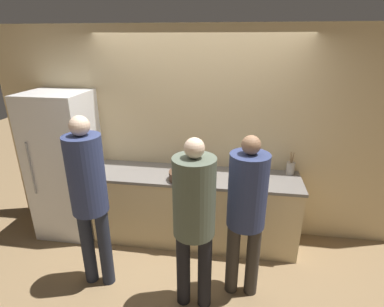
{
  "coord_description": "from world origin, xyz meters",
  "views": [
    {
      "loc": [
        0.47,
        -2.88,
        2.44
      ],
      "look_at": [
        0.0,
        0.14,
        1.26
      ],
      "focal_mm": 28.0,
      "sensor_mm": 36.0,
      "label": 1
    }
  ],
  "objects_px": {
    "person_center": "(194,212)",
    "cup_yellow": "(211,174)",
    "bottle_amber": "(177,165)",
    "person_left": "(89,191)",
    "person_right": "(247,206)",
    "fruit_bowl": "(184,175)",
    "refrigerator": "(66,166)",
    "utensil_crock": "(290,168)",
    "bottle_dark": "(100,168)"
  },
  "relations": [
    {
      "from": "person_center",
      "to": "cup_yellow",
      "type": "xyz_separation_m",
      "value": [
        0.06,
        0.95,
        -0.08
      ]
    },
    {
      "from": "person_center",
      "to": "bottle_amber",
      "type": "xyz_separation_m",
      "value": [
        -0.38,
        1.08,
        -0.04
      ]
    },
    {
      "from": "person_left",
      "to": "cup_yellow",
      "type": "distance_m",
      "value": 1.38
    },
    {
      "from": "person_right",
      "to": "cup_yellow",
      "type": "relative_size",
      "value": 17.5
    },
    {
      "from": "person_left",
      "to": "fruit_bowl",
      "type": "bearing_deg",
      "value": 42.86
    },
    {
      "from": "person_right",
      "to": "refrigerator",
      "type": "bearing_deg",
      "value": 161.18
    },
    {
      "from": "utensil_crock",
      "to": "bottle_dark",
      "type": "bearing_deg",
      "value": -170.8
    },
    {
      "from": "person_right",
      "to": "cup_yellow",
      "type": "bearing_deg",
      "value": 118.26
    },
    {
      "from": "refrigerator",
      "to": "fruit_bowl",
      "type": "height_order",
      "value": "refrigerator"
    },
    {
      "from": "person_left",
      "to": "person_right",
      "type": "height_order",
      "value": "person_left"
    },
    {
      "from": "refrigerator",
      "to": "person_left",
      "type": "xyz_separation_m",
      "value": [
        0.76,
        -0.86,
        0.16
      ]
    },
    {
      "from": "person_left",
      "to": "bottle_dark",
      "type": "xyz_separation_m",
      "value": [
        -0.23,
        0.71,
        -0.09
      ]
    },
    {
      "from": "refrigerator",
      "to": "fruit_bowl",
      "type": "distance_m",
      "value": 1.55
    },
    {
      "from": "refrigerator",
      "to": "person_left",
      "type": "bearing_deg",
      "value": -48.44
    },
    {
      "from": "refrigerator",
      "to": "bottle_dark",
      "type": "distance_m",
      "value": 0.55
    },
    {
      "from": "person_right",
      "to": "bottle_dark",
      "type": "xyz_separation_m",
      "value": [
        -1.72,
        0.62,
        -0.01
      ]
    },
    {
      "from": "fruit_bowl",
      "to": "bottle_amber",
      "type": "height_order",
      "value": "bottle_amber"
    },
    {
      "from": "person_center",
      "to": "utensil_crock",
      "type": "bearing_deg",
      "value": 50.67
    },
    {
      "from": "fruit_bowl",
      "to": "person_right",
      "type": "bearing_deg",
      "value": -42.33
    },
    {
      "from": "person_right",
      "to": "bottle_dark",
      "type": "height_order",
      "value": "person_right"
    },
    {
      "from": "bottle_amber",
      "to": "refrigerator",
      "type": "bearing_deg",
      "value": -176.12
    },
    {
      "from": "bottle_amber",
      "to": "cup_yellow",
      "type": "relative_size",
      "value": 2.27
    },
    {
      "from": "utensil_crock",
      "to": "cup_yellow",
      "type": "bearing_deg",
      "value": -164.63
    },
    {
      "from": "person_left",
      "to": "person_center",
      "type": "relative_size",
      "value": 1.06
    },
    {
      "from": "fruit_bowl",
      "to": "utensil_crock",
      "type": "xyz_separation_m",
      "value": [
        1.24,
        0.35,
        0.03
      ]
    },
    {
      "from": "bottle_amber",
      "to": "cup_yellow",
      "type": "height_order",
      "value": "bottle_amber"
    },
    {
      "from": "person_left",
      "to": "bottle_amber",
      "type": "height_order",
      "value": "person_left"
    },
    {
      "from": "fruit_bowl",
      "to": "refrigerator",
      "type": "bearing_deg",
      "value": 175.29
    },
    {
      "from": "person_center",
      "to": "person_right",
      "type": "relative_size",
      "value": 1.02
    },
    {
      "from": "person_left",
      "to": "bottle_dark",
      "type": "distance_m",
      "value": 0.76
    },
    {
      "from": "person_right",
      "to": "cup_yellow",
      "type": "xyz_separation_m",
      "value": [
        -0.39,
        0.73,
        -0.05
      ]
    },
    {
      "from": "person_right",
      "to": "fruit_bowl",
      "type": "height_order",
      "value": "person_right"
    },
    {
      "from": "fruit_bowl",
      "to": "bottle_amber",
      "type": "xyz_separation_m",
      "value": [
        -0.13,
        0.22,
        0.03
      ]
    },
    {
      "from": "refrigerator",
      "to": "person_right",
      "type": "xyz_separation_m",
      "value": [
        2.25,
        -0.77,
        0.08
      ]
    },
    {
      "from": "refrigerator",
      "to": "cup_yellow",
      "type": "height_order",
      "value": "refrigerator"
    },
    {
      "from": "person_left",
      "to": "person_center",
      "type": "xyz_separation_m",
      "value": [
        1.03,
        -0.13,
        -0.05
      ]
    },
    {
      "from": "person_right",
      "to": "fruit_bowl",
      "type": "distance_m",
      "value": 0.95
    },
    {
      "from": "person_right",
      "to": "utensil_crock",
      "type": "xyz_separation_m",
      "value": [
        0.54,
        0.99,
        -0.02
      ]
    },
    {
      "from": "refrigerator",
      "to": "utensil_crock",
      "type": "relative_size",
      "value": 6.64
    },
    {
      "from": "person_right",
      "to": "bottle_amber",
      "type": "xyz_separation_m",
      "value": [
        -0.83,
        0.86,
        -0.01
      ]
    },
    {
      "from": "cup_yellow",
      "to": "fruit_bowl",
      "type": "bearing_deg",
      "value": -162.9
    },
    {
      "from": "bottle_dark",
      "to": "refrigerator",
      "type": "bearing_deg",
      "value": 164.95
    },
    {
      "from": "bottle_amber",
      "to": "fruit_bowl",
      "type": "bearing_deg",
      "value": -59.69
    },
    {
      "from": "utensil_crock",
      "to": "bottle_dark",
      "type": "xyz_separation_m",
      "value": [
        -2.25,
        -0.37,
        0.01
      ]
    },
    {
      "from": "person_center",
      "to": "fruit_bowl",
      "type": "height_order",
      "value": "person_center"
    },
    {
      "from": "refrigerator",
      "to": "person_center",
      "type": "distance_m",
      "value": 2.05
    },
    {
      "from": "bottle_dark",
      "to": "cup_yellow",
      "type": "xyz_separation_m",
      "value": [
        1.32,
        0.11,
        -0.05
      ]
    },
    {
      "from": "fruit_bowl",
      "to": "bottle_dark",
      "type": "height_order",
      "value": "bottle_dark"
    },
    {
      "from": "person_center",
      "to": "bottle_amber",
      "type": "distance_m",
      "value": 1.15
    },
    {
      "from": "person_left",
      "to": "bottle_dark",
      "type": "relative_size",
      "value": 7.94
    }
  ]
}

